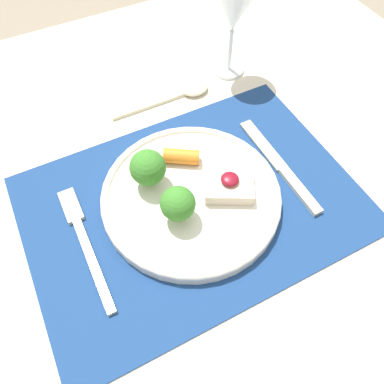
# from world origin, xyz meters

# --- Properties ---
(ground_plane) EXTENTS (8.00, 8.00, 0.00)m
(ground_plane) POSITION_xyz_m (0.00, 0.00, 0.00)
(ground_plane) COLOR gray
(dining_table) EXTENTS (1.21, 1.10, 0.75)m
(dining_table) POSITION_xyz_m (0.00, 0.00, 0.66)
(dining_table) COLOR beige
(dining_table) RESTS_ON ground_plane
(placemat) EXTENTS (0.49, 0.35, 0.00)m
(placemat) POSITION_xyz_m (0.00, 0.00, 0.75)
(placemat) COLOR navy
(placemat) RESTS_ON dining_table
(dinner_plate) EXTENTS (0.27, 0.27, 0.08)m
(dinner_plate) POSITION_xyz_m (-0.00, 0.01, 0.77)
(dinner_plate) COLOR silver
(dinner_plate) RESTS_ON placemat
(fork) EXTENTS (0.02, 0.21, 0.01)m
(fork) POSITION_xyz_m (-0.17, 0.02, 0.76)
(fork) COLOR beige
(fork) RESTS_ON placemat
(knife) EXTENTS (0.02, 0.21, 0.01)m
(knife) POSITION_xyz_m (0.16, -0.01, 0.76)
(knife) COLOR beige
(knife) RESTS_ON placemat
(spoon) EXTENTS (0.19, 0.04, 0.01)m
(spoon) POSITION_xyz_m (0.10, 0.22, 0.76)
(spoon) COLOR beige
(spoon) RESTS_ON dining_table
(wine_glass_near) EXTENTS (0.09, 0.09, 0.17)m
(wine_glass_near) POSITION_xyz_m (0.20, 0.25, 0.88)
(wine_glass_near) COLOR white
(wine_glass_near) RESTS_ON dining_table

